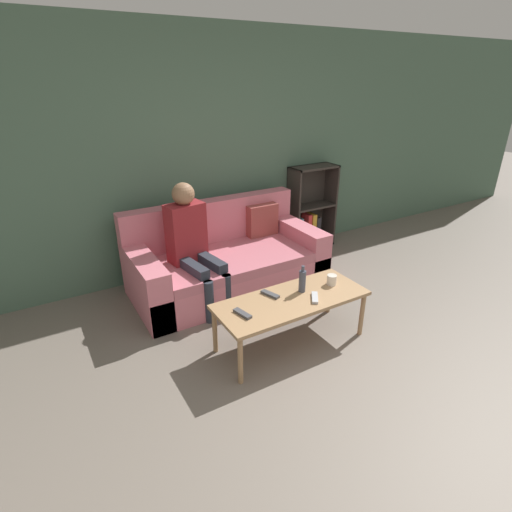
{
  "coord_description": "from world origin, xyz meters",
  "views": [
    {
      "loc": [
        -1.68,
        -1.2,
        2.1
      ],
      "look_at": [
        0.0,
        1.64,
        0.6
      ],
      "focal_mm": 28.0,
      "sensor_mm": 36.0,
      "label": 1
    }
  ],
  "objects_px": {
    "cup_near": "(332,280)",
    "tv_remote_1": "(315,298)",
    "bookshelf": "(308,215)",
    "coffee_table": "(292,302)",
    "bottle": "(302,281)",
    "couch": "(227,262)",
    "tv_remote_2": "(242,314)",
    "person_adult": "(191,238)",
    "tv_remote_0": "(270,294)"
  },
  "relations": [
    {
      "from": "bookshelf",
      "to": "tv_remote_2",
      "type": "bearing_deg",
      "value": -138.84
    },
    {
      "from": "tv_remote_2",
      "to": "bottle",
      "type": "relative_size",
      "value": 0.75
    },
    {
      "from": "tv_remote_1",
      "to": "bottle",
      "type": "xyz_separation_m",
      "value": [
        -0.02,
        0.16,
        0.09
      ]
    },
    {
      "from": "cup_near",
      "to": "tv_remote_0",
      "type": "bearing_deg",
      "value": 168.83
    },
    {
      "from": "bottle",
      "to": "tv_remote_1",
      "type": "bearing_deg",
      "value": -84.27
    },
    {
      "from": "tv_remote_0",
      "to": "coffee_table",
      "type": "bearing_deg",
      "value": -63.22
    },
    {
      "from": "cup_near",
      "to": "bottle",
      "type": "height_order",
      "value": "bottle"
    },
    {
      "from": "coffee_table",
      "to": "person_adult",
      "type": "height_order",
      "value": "person_adult"
    },
    {
      "from": "person_adult",
      "to": "tv_remote_0",
      "type": "relative_size",
      "value": 6.79
    },
    {
      "from": "bottle",
      "to": "coffee_table",
      "type": "bearing_deg",
      "value": -159.74
    },
    {
      "from": "bookshelf",
      "to": "tv_remote_2",
      "type": "distance_m",
      "value": 2.53
    },
    {
      "from": "bookshelf",
      "to": "tv_remote_0",
      "type": "distance_m",
      "value": 2.18
    },
    {
      "from": "bookshelf",
      "to": "bottle",
      "type": "xyz_separation_m",
      "value": [
        -1.3,
        -1.6,
        0.11
      ]
    },
    {
      "from": "couch",
      "to": "tv_remote_2",
      "type": "xyz_separation_m",
      "value": [
        -0.46,
        -1.19,
        0.17
      ]
    },
    {
      "from": "cup_near",
      "to": "bottle",
      "type": "xyz_separation_m",
      "value": [
        -0.29,
        0.03,
        0.06
      ]
    },
    {
      "from": "couch",
      "to": "person_adult",
      "type": "bearing_deg",
      "value": -167.54
    },
    {
      "from": "tv_remote_0",
      "to": "tv_remote_1",
      "type": "xyz_separation_m",
      "value": [
        0.28,
        -0.23,
        0.0
      ]
    },
    {
      "from": "person_adult",
      "to": "tv_remote_2",
      "type": "distance_m",
      "value": 1.12
    },
    {
      "from": "person_adult",
      "to": "cup_near",
      "type": "xyz_separation_m",
      "value": [
        0.85,
        -1.07,
        -0.2
      ]
    },
    {
      "from": "bookshelf",
      "to": "cup_near",
      "type": "xyz_separation_m",
      "value": [
        -1.0,
        -1.63,
        0.06
      ]
    },
    {
      "from": "tv_remote_0",
      "to": "bottle",
      "type": "height_order",
      "value": "bottle"
    },
    {
      "from": "person_adult",
      "to": "bookshelf",
      "type": "bearing_deg",
      "value": 8.35
    },
    {
      "from": "tv_remote_0",
      "to": "tv_remote_1",
      "type": "bearing_deg",
      "value": -57.47
    },
    {
      "from": "bookshelf",
      "to": "person_adult",
      "type": "relative_size",
      "value": 0.89
    },
    {
      "from": "tv_remote_1",
      "to": "cup_near",
      "type": "bearing_deg",
      "value": 59.78
    },
    {
      "from": "bookshelf",
      "to": "tv_remote_0",
      "type": "bearing_deg",
      "value": -135.75
    },
    {
      "from": "cup_near",
      "to": "person_adult",
      "type": "bearing_deg",
      "value": 128.63
    },
    {
      "from": "bookshelf",
      "to": "cup_near",
      "type": "relative_size",
      "value": 11.94
    },
    {
      "from": "person_adult",
      "to": "bottle",
      "type": "bearing_deg",
      "value": -70.19
    },
    {
      "from": "bottle",
      "to": "couch",
      "type": "bearing_deg",
      "value": 97.18
    },
    {
      "from": "tv_remote_1",
      "to": "tv_remote_2",
      "type": "height_order",
      "value": "same"
    },
    {
      "from": "bookshelf",
      "to": "tv_remote_1",
      "type": "bearing_deg",
      "value": -126.11
    },
    {
      "from": "tv_remote_2",
      "to": "bottle",
      "type": "bearing_deg",
      "value": -6.95
    },
    {
      "from": "couch",
      "to": "tv_remote_1",
      "type": "bearing_deg",
      "value": -83.0
    },
    {
      "from": "couch",
      "to": "tv_remote_2",
      "type": "relative_size",
      "value": 11.22
    },
    {
      "from": "bookshelf",
      "to": "coffee_table",
      "type": "height_order",
      "value": "bookshelf"
    },
    {
      "from": "coffee_table",
      "to": "tv_remote_0",
      "type": "relative_size",
      "value": 7.26
    },
    {
      "from": "cup_near",
      "to": "bookshelf",
      "type": "bearing_deg",
      "value": 58.46
    },
    {
      "from": "bottle",
      "to": "tv_remote_2",
      "type": "bearing_deg",
      "value": -174.09
    },
    {
      "from": "cup_near",
      "to": "tv_remote_2",
      "type": "xyz_separation_m",
      "value": [
        -0.9,
        -0.03,
        -0.03
      ]
    },
    {
      "from": "cup_near",
      "to": "bottle",
      "type": "relative_size",
      "value": 0.38
    },
    {
      "from": "person_adult",
      "to": "cup_near",
      "type": "height_order",
      "value": "person_adult"
    },
    {
      "from": "coffee_table",
      "to": "tv_remote_1",
      "type": "xyz_separation_m",
      "value": [
        0.16,
        -0.1,
        0.05
      ]
    },
    {
      "from": "tv_remote_2",
      "to": "tv_remote_0",
      "type": "bearing_deg",
      "value": 9.54
    },
    {
      "from": "cup_near",
      "to": "tv_remote_1",
      "type": "distance_m",
      "value": 0.31
    },
    {
      "from": "person_adult",
      "to": "bottle",
      "type": "distance_m",
      "value": 1.18
    },
    {
      "from": "cup_near",
      "to": "tv_remote_2",
      "type": "height_order",
      "value": "cup_near"
    },
    {
      "from": "bookshelf",
      "to": "tv_remote_1",
      "type": "xyz_separation_m",
      "value": [
        -1.28,
        -1.76,
        0.02
      ]
    },
    {
      "from": "coffee_table",
      "to": "bottle",
      "type": "bearing_deg",
      "value": 20.26
    },
    {
      "from": "tv_remote_0",
      "to": "couch",
      "type": "bearing_deg",
      "value": 65.14
    }
  ]
}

